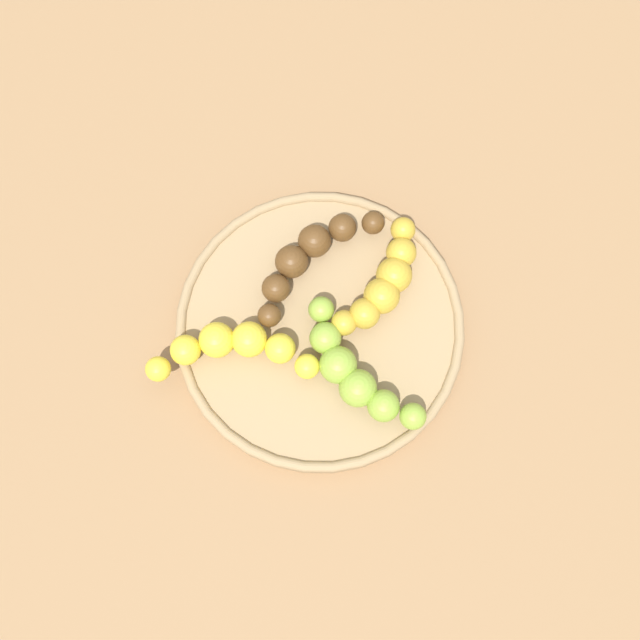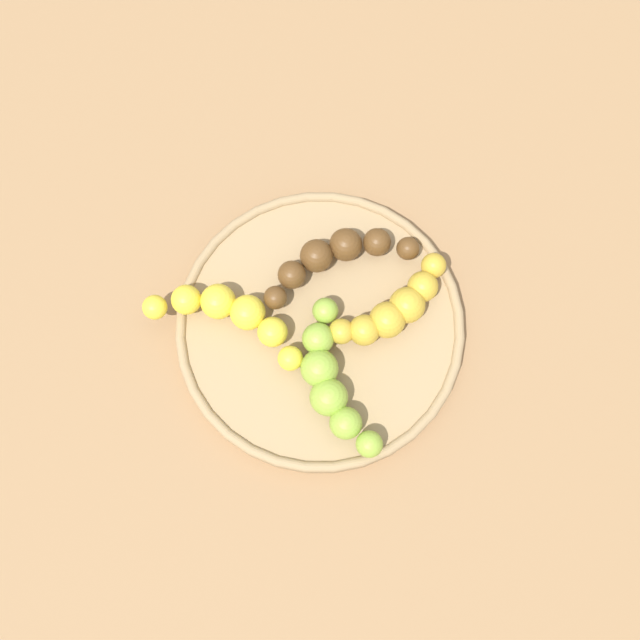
% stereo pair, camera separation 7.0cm
% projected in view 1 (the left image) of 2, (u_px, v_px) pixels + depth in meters
% --- Properties ---
extents(ground_plane, '(2.40, 2.40, 0.00)m').
position_uv_depth(ground_plane, '(320.00, 330.00, 0.74)').
color(ground_plane, '#936D47').
extents(fruit_bowl, '(0.28, 0.28, 0.02)m').
position_uv_depth(fruit_bowl, '(320.00, 327.00, 0.73)').
color(fruit_bowl, '#A08259').
rests_on(fruit_bowl, ground_plane).
extents(banana_spotted, '(0.08, 0.13, 0.04)m').
position_uv_depth(banana_spotted, '(384.00, 283.00, 0.72)').
color(banana_spotted, gold).
rests_on(banana_spotted, fruit_bowl).
extents(banana_overripe, '(0.11, 0.13, 0.03)m').
position_uv_depth(banana_overripe, '(308.00, 257.00, 0.72)').
color(banana_overripe, '#593819').
rests_on(banana_overripe, fruit_bowl).
extents(banana_yellow, '(0.16, 0.07, 0.03)m').
position_uv_depth(banana_yellow, '(233.00, 348.00, 0.70)').
color(banana_yellow, yellow).
rests_on(banana_yellow, fruit_bowl).
extents(banana_green, '(0.12, 0.12, 0.04)m').
position_uv_depth(banana_green, '(353.00, 372.00, 0.69)').
color(banana_green, '#8CAD38').
rests_on(banana_green, fruit_bowl).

